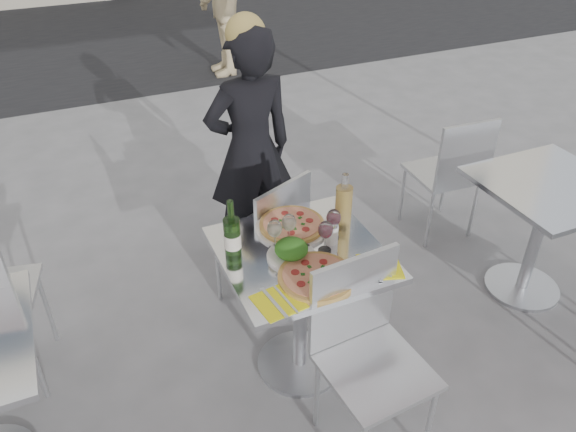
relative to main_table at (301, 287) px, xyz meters
name	(u,v)px	position (x,y,z in m)	size (l,w,h in m)	color
ground	(299,364)	(0.00, 0.00, -0.54)	(80.00, 80.00, 0.00)	slate
street_asphalt	(108,34)	(0.00, 6.50, -0.54)	(24.00, 5.00, 0.00)	black
main_table	(301,287)	(0.00, 0.00, 0.00)	(0.72, 0.72, 0.75)	#B7BABF
side_table_right	(543,216)	(1.50, 0.00, 0.00)	(0.72, 0.72, 0.75)	#B7BABF
chair_far	(269,234)	(0.03, 0.48, -0.02)	(0.52, 0.53, 0.87)	silver
chair_near	(365,342)	(0.10, -0.43, 0.00)	(0.45, 0.46, 0.91)	silver
side_chair_rfar	(452,168)	(1.38, 0.66, -0.01)	(0.43, 0.44, 0.89)	silver
woman_diner	(250,151)	(0.13, 1.01, 0.21)	(0.55, 0.36, 1.51)	black
pizza_near	(316,276)	(-0.02, -0.19, 0.22)	(0.33, 0.33, 0.02)	#B89147
pizza_far	(292,225)	(0.03, 0.18, 0.23)	(0.35, 0.35, 0.03)	white
salad_plate	(291,250)	(-0.06, -0.02, 0.25)	(0.22, 0.22, 0.09)	white
wine_bottle	(232,236)	(-0.29, 0.09, 0.32)	(0.07, 0.08, 0.29)	#2B5720
carafe	(343,206)	(0.26, 0.10, 0.33)	(0.08, 0.08, 0.29)	tan
sugar_shaker	(331,233)	(0.16, 0.01, 0.26)	(0.06, 0.06, 0.11)	white
wineglass_white_a	(275,229)	(-0.10, 0.06, 0.32)	(0.07, 0.07, 0.16)	white
wineglass_white_b	(289,223)	(-0.03, 0.08, 0.32)	(0.07, 0.07, 0.16)	white
wineglass_red_a	(326,231)	(0.10, -0.04, 0.32)	(0.07, 0.07, 0.16)	white
wineglass_red_b	(334,219)	(0.18, 0.03, 0.32)	(0.07, 0.07, 0.16)	white
napkin_left	(278,302)	(-0.22, -0.27, 0.21)	(0.20, 0.20, 0.01)	#FBFB15
napkin_right	(380,266)	(0.27, -0.23, 0.21)	(0.23, 0.23, 0.01)	#FBFB15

